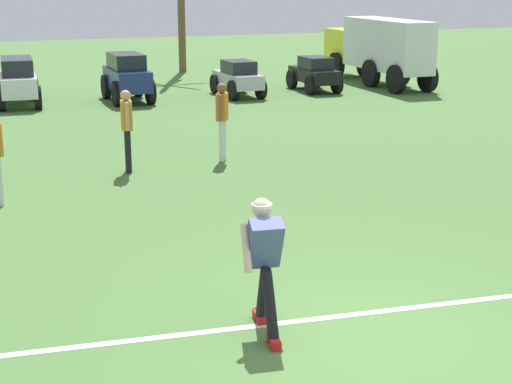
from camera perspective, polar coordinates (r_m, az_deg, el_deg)
name	(u,v)px	position (r m, az deg, el deg)	size (l,w,h in m)	color
ground_plane	(371,335)	(8.39, 8.34, -10.23)	(80.00, 80.00, 0.00)	#497236
field_line_paint	(348,315)	(8.80, 6.73, -8.88)	(25.09, 0.11, 0.01)	white
frisbee_thrower	(264,259)	(8.11, 0.61, -4.87)	(0.55, 1.09, 1.41)	black
frisbee_in_flight	(266,243)	(8.85, 0.76, -3.71)	(0.27, 0.27, 0.08)	white
teammate_near_sideline	(127,123)	(14.91, -9.38, 4.97)	(0.24, 0.50, 1.56)	black
teammate_deep	(222,114)	(15.67, -2.48, 5.67)	(0.34, 0.47, 1.56)	silver
parked_car_slot_c	(18,80)	(23.51, -16.92, 7.79)	(1.26, 2.45, 1.34)	silver
parked_car_slot_d	(127,76)	(23.56, -9.37, 8.32)	(1.20, 2.37, 1.40)	navy
parked_car_slot_e	(238,78)	(24.27, -1.33, 8.30)	(1.15, 2.23, 1.10)	#B7BABF
parked_car_slot_f	(314,73)	(25.46, 4.26, 8.60)	(1.10, 2.21, 1.10)	black
box_truck	(379,47)	(27.34, 8.91, 10.35)	(1.42, 5.91, 2.20)	yellow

